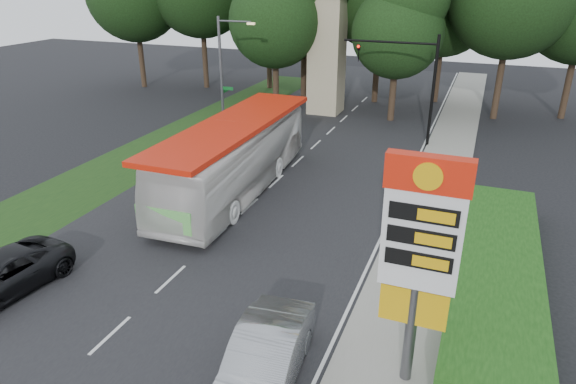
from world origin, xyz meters
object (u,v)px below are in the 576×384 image
at_px(streetlight_signs, 224,70).
at_px(sedan_silver, 264,361).
at_px(monument, 327,49).
at_px(gas_station_pylon, 421,245).
at_px(transit_bus, 235,158).
at_px(traffic_signal_mast, 414,74).

height_order(streetlight_signs, sedan_silver, streetlight_signs).
bearing_deg(monument, streetlight_signs, -121.97).
height_order(gas_station_pylon, transit_bus, gas_station_pylon).
height_order(streetlight_signs, monument, monument).
height_order(gas_station_pylon, traffic_signal_mast, traffic_signal_mast).
relative_size(gas_station_pylon, monument, 0.68).
relative_size(streetlight_signs, monument, 0.80).
xyz_separation_m(gas_station_pylon, streetlight_signs, (-16.19, 20.01, -0.01)).
bearing_deg(sedan_silver, transit_bus, 113.94).
distance_m(streetlight_signs, sedan_silver, 25.23).
height_order(gas_station_pylon, monument, monument).
height_order(monument, transit_bus, monument).
xyz_separation_m(monument, sedan_silver, (7.50, -29.62, -4.25)).
relative_size(traffic_signal_mast, streetlight_signs, 0.90).
bearing_deg(sedan_silver, streetlight_signs, 114.06).
xyz_separation_m(transit_bus, sedan_silver, (7.00, -12.19, -1.02)).
xyz_separation_m(monument, transit_bus, (0.50, -17.43, -3.23)).
bearing_deg(streetlight_signs, traffic_signal_mast, 8.92).
height_order(traffic_signal_mast, streetlight_signs, streetlight_signs).
distance_m(traffic_signal_mast, transit_bus, 13.79).
xyz_separation_m(traffic_signal_mast, monument, (-7.68, 6.00, 0.43)).
bearing_deg(monument, sedan_silver, -75.79).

